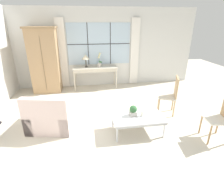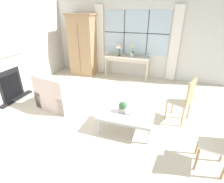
{
  "view_description": "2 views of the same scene",
  "coord_description": "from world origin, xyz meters",
  "px_view_note": "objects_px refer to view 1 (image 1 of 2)",
  "views": [
    {
      "loc": [
        -0.52,
        -3.5,
        2.33
      ],
      "look_at": [
        0.01,
        -0.03,
        0.91
      ],
      "focal_mm": 28.0,
      "sensor_mm": 36.0,
      "label": 1
    },
    {
      "loc": [
        1.21,
        -3.23,
        2.37
      ],
      "look_at": [
        0.11,
        0.08,
        0.68
      ],
      "focal_mm": 28.0,
      "sensor_mm": 36.0,
      "label": 2
    }
  ],
  "objects_px": {
    "armoire": "(45,60)",
    "pillar_candle": "(142,114)",
    "table_lamp": "(86,57)",
    "potted_plant_small": "(133,111)",
    "coffee_table": "(138,118)",
    "armchair_upholstered": "(53,116)",
    "potted_orchid": "(99,62)",
    "console_table": "(95,69)",
    "side_chair_wooden": "(171,93)",
    "accent_chair_wooden": "(222,115)"
  },
  "relations": [
    {
      "from": "armoire",
      "to": "console_table",
      "type": "height_order",
      "value": "armoire"
    },
    {
      "from": "console_table",
      "to": "pillar_candle",
      "type": "height_order",
      "value": "console_table"
    },
    {
      "from": "potted_orchid",
      "to": "armchair_upholstered",
      "type": "height_order",
      "value": "potted_orchid"
    },
    {
      "from": "console_table",
      "to": "side_chair_wooden",
      "type": "xyz_separation_m",
      "value": [
        1.85,
        -2.26,
        -0.12
      ]
    },
    {
      "from": "potted_orchid",
      "to": "side_chair_wooden",
      "type": "bearing_deg",
      "value": -53.61
    },
    {
      "from": "potted_orchid",
      "to": "table_lamp",
      "type": "bearing_deg",
      "value": 176.1
    },
    {
      "from": "console_table",
      "to": "potted_orchid",
      "type": "relative_size",
      "value": 3.08
    },
    {
      "from": "console_table",
      "to": "armchair_upholstered",
      "type": "relative_size",
      "value": 1.38
    },
    {
      "from": "accent_chair_wooden",
      "to": "pillar_candle",
      "type": "xyz_separation_m",
      "value": [
        -1.52,
        0.49,
        -0.11
      ]
    },
    {
      "from": "armoire",
      "to": "coffee_table",
      "type": "height_order",
      "value": "armoire"
    },
    {
      "from": "armoire",
      "to": "pillar_candle",
      "type": "xyz_separation_m",
      "value": [
        2.51,
        -2.93,
        -0.64
      ]
    },
    {
      "from": "coffee_table",
      "to": "pillar_candle",
      "type": "distance_m",
      "value": 0.14
    },
    {
      "from": "console_table",
      "to": "coffee_table",
      "type": "bearing_deg",
      "value": -76.18
    },
    {
      "from": "pillar_candle",
      "to": "armchair_upholstered",
      "type": "bearing_deg",
      "value": 165.26
    },
    {
      "from": "potted_orchid",
      "to": "pillar_candle",
      "type": "height_order",
      "value": "potted_orchid"
    },
    {
      "from": "potted_orchid",
      "to": "potted_plant_small",
      "type": "bearing_deg",
      "value": -80.79
    },
    {
      "from": "armchair_upholstered",
      "to": "pillar_candle",
      "type": "xyz_separation_m",
      "value": [
        1.98,
        -0.52,
        0.17
      ]
    },
    {
      "from": "table_lamp",
      "to": "accent_chair_wooden",
      "type": "xyz_separation_m",
      "value": [
        2.66,
        -3.53,
        -0.58
      ]
    },
    {
      "from": "armoire",
      "to": "coffee_table",
      "type": "distance_m",
      "value": 3.88
    },
    {
      "from": "armoire",
      "to": "side_chair_wooden",
      "type": "bearing_deg",
      "value": -32.02
    },
    {
      "from": "table_lamp",
      "to": "potted_plant_small",
      "type": "distance_m",
      "value": 3.19
    },
    {
      "from": "coffee_table",
      "to": "potted_plant_small",
      "type": "bearing_deg",
      "value": 144.45
    },
    {
      "from": "table_lamp",
      "to": "armchair_upholstered",
      "type": "height_order",
      "value": "table_lamp"
    },
    {
      "from": "table_lamp",
      "to": "coffee_table",
      "type": "bearing_deg",
      "value": -70.97
    },
    {
      "from": "potted_orchid",
      "to": "coffee_table",
      "type": "height_order",
      "value": "potted_orchid"
    },
    {
      "from": "armoire",
      "to": "armchair_upholstered",
      "type": "xyz_separation_m",
      "value": [
        0.53,
        -2.41,
        -0.81
      ]
    },
    {
      "from": "coffee_table",
      "to": "armchair_upholstered",
      "type": "bearing_deg",
      "value": 164.51
    },
    {
      "from": "armchair_upholstered",
      "to": "potted_plant_small",
      "type": "relative_size",
      "value": 4.83
    },
    {
      "from": "coffee_table",
      "to": "pillar_candle",
      "type": "relative_size",
      "value": 8.02
    },
    {
      "from": "potted_plant_small",
      "to": "pillar_candle",
      "type": "height_order",
      "value": "potted_plant_small"
    },
    {
      "from": "coffee_table",
      "to": "potted_plant_small",
      "type": "distance_m",
      "value": 0.19
    },
    {
      "from": "console_table",
      "to": "accent_chair_wooden",
      "type": "relative_size",
      "value": 1.6
    },
    {
      "from": "armchair_upholstered",
      "to": "potted_orchid",
      "type": "bearing_deg",
      "value": 61.92
    },
    {
      "from": "potted_orchid",
      "to": "coffee_table",
      "type": "distance_m",
      "value": 3.12
    },
    {
      "from": "armoire",
      "to": "potted_orchid",
      "type": "bearing_deg",
      "value": 2.2
    },
    {
      "from": "console_table",
      "to": "pillar_candle",
      "type": "bearing_deg",
      "value": -74.53
    },
    {
      "from": "table_lamp",
      "to": "armoire",
      "type": "bearing_deg",
      "value": -175.67
    },
    {
      "from": "table_lamp",
      "to": "pillar_candle",
      "type": "relative_size",
      "value": 3.25
    },
    {
      "from": "armoire",
      "to": "armchair_upholstered",
      "type": "bearing_deg",
      "value": -77.66
    },
    {
      "from": "accent_chair_wooden",
      "to": "armoire",
      "type": "bearing_deg",
      "value": 139.68
    },
    {
      "from": "armoire",
      "to": "console_table",
      "type": "relative_size",
      "value": 1.38
    },
    {
      "from": "armoire",
      "to": "table_lamp",
      "type": "relative_size",
      "value": 4.82
    },
    {
      "from": "armchair_upholstered",
      "to": "coffee_table",
      "type": "bearing_deg",
      "value": -15.49
    },
    {
      "from": "potted_plant_small",
      "to": "armoire",
      "type": "bearing_deg",
      "value": 129.06
    },
    {
      "from": "armoire",
      "to": "pillar_candle",
      "type": "height_order",
      "value": "armoire"
    },
    {
      "from": "armoire",
      "to": "coffee_table",
      "type": "xyz_separation_m",
      "value": [
        2.42,
        -2.94,
        -0.74
      ]
    },
    {
      "from": "accent_chair_wooden",
      "to": "potted_plant_small",
      "type": "height_order",
      "value": "accent_chair_wooden"
    },
    {
      "from": "side_chair_wooden",
      "to": "coffee_table",
      "type": "relative_size",
      "value": 0.92
    },
    {
      "from": "table_lamp",
      "to": "coffee_table",
      "type": "distance_m",
      "value": 3.31
    },
    {
      "from": "armchair_upholstered",
      "to": "coffee_table",
      "type": "distance_m",
      "value": 1.97
    }
  ]
}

